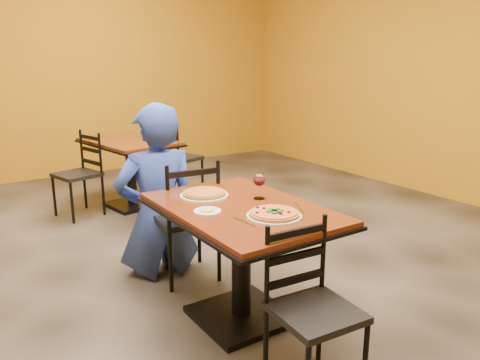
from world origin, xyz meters
TOP-DOWN VIEW (x-y plane):
  - floor at (0.00, 0.00)m, footprint 7.00×8.00m
  - wall_back at (0.00, 4.00)m, footprint 7.00×0.01m
  - table_main at (0.00, -0.50)m, footprint 0.83×1.23m
  - table_second at (0.30, 2.13)m, footprint 0.91×1.21m
  - chair_main_near at (-0.07, -1.25)m, footprint 0.41×0.41m
  - chair_main_far at (-0.01, 0.23)m, footprint 0.46×0.46m
  - chair_second_left at (-0.28, 2.13)m, footprint 0.48×0.48m
  - chair_second_right at (0.88, 2.13)m, footprint 0.54×0.54m
  - diner at (-0.13, 0.44)m, footprint 0.70×0.52m
  - plate_main at (0.04, -0.77)m, footprint 0.31×0.31m
  - pizza_main at (0.04, -0.77)m, footprint 0.28×0.28m
  - plate_far at (-0.08, -0.19)m, footprint 0.31×0.31m
  - pizza_far at (-0.08, -0.19)m, footprint 0.28×0.28m
  - side_plate at (-0.23, -0.49)m, footprint 0.16×0.16m
  - dip at (-0.23, -0.49)m, footprint 0.09×0.09m
  - wine_glass at (0.18, -0.44)m, footprint 0.08×0.08m
  - fork at (-0.15, -0.75)m, footprint 0.03×0.19m
  - knife at (0.26, -0.73)m, footprint 0.10×0.20m

SIDE VIEW (x-z plane):
  - floor at x=0.00m, z-range -0.01..0.01m
  - chair_main_near at x=-0.07m, z-range 0.00..0.84m
  - chair_second_left at x=-0.28m, z-range 0.00..0.87m
  - chair_main_far at x=-0.01m, z-range 0.00..0.92m
  - chair_second_right at x=0.88m, z-range 0.00..0.95m
  - table_second at x=0.30m, z-range 0.18..0.93m
  - table_main at x=0.00m, z-range 0.18..0.93m
  - diner at x=-0.13m, z-range 0.00..1.30m
  - fork at x=-0.15m, z-range 0.75..0.75m
  - knife at x=0.26m, z-range 0.75..0.75m
  - plate_main at x=0.04m, z-range 0.75..0.76m
  - plate_far at x=-0.08m, z-range 0.75..0.76m
  - side_plate at x=-0.23m, z-range 0.75..0.76m
  - dip at x=-0.23m, z-range 0.76..0.77m
  - pizza_main at x=0.04m, z-range 0.76..0.78m
  - pizza_far at x=-0.08m, z-range 0.76..0.78m
  - wine_glass at x=0.18m, z-range 0.75..0.93m
  - wall_back at x=0.00m, z-range 0.00..3.00m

